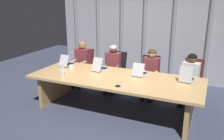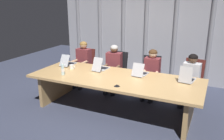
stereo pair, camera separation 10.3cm
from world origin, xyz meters
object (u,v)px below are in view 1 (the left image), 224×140
at_px(laptop_left_mid, 101,67).
at_px(person_left_mid, 112,66).
at_px(person_right_mid, 190,76).
at_px(office_chair_left_mid, 115,76).
at_px(office_chair_center, 150,81).
at_px(person_center, 150,71).
at_px(coffee_mug_near, 71,67).
at_px(office_chair_right_mid, 190,86).
at_px(office_chair_left_end, 84,71).
at_px(laptop_center, 140,72).
at_px(person_left_end, 81,61).
at_px(conference_mic_left_side, 118,85).
at_px(laptop_left_end, 68,63).
at_px(water_bottle_primary, 63,70).
at_px(laptop_right_mid, 187,78).

bearing_deg(laptop_left_mid, person_left_mid, 3.81).
distance_m(laptop_left_mid, person_right_mid, 1.98).
distance_m(office_chair_left_mid, office_chair_center, 0.92).
xyz_separation_m(person_center, coffee_mug_near, (-1.64, -0.85, 0.12)).
height_order(office_chair_center, office_chair_right_mid, office_chair_right_mid).
xyz_separation_m(office_chair_left_mid, coffee_mug_near, (-0.68, -1.01, 0.42)).
xyz_separation_m(office_chair_left_end, person_left_mid, (0.94, -0.16, 0.31)).
relative_size(office_chair_right_mid, person_right_mid, 0.86).
xyz_separation_m(laptop_center, person_right_mid, (0.95, 0.61, -0.14)).
distance_m(office_chair_left_mid, coffee_mug_near, 1.29).
bearing_deg(person_center, laptop_center, -5.66).
bearing_deg(person_left_end, office_chair_center, 97.56).
height_order(office_chair_left_mid, office_chair_center, office_chair_left_mid).
relative_size(laptop_left_mid, person_right_mid, 0.41).
relative_size(office_chair_left_mid, conference_mic_left_side, 8.91).
bearing_deg(coffee_mug_near, laptop_left_end, 137.08).
bearing_deg(water_bottle_primary, office_chair_left_end, 104.13).
distance_m(laptop_left_end, office_chair_right_mid, 2.94).
bearing_deg(office_chair_right_mid, laptop_center, -42.40).
distance_m(office_chair_left_mid, conference_mic_left_side, 1.79).
bearing_deg(conference_mic_left_side, coffee_mug_near, 157.26).
xyz_separation_m(laptop_left_mid, water_bottle_primary, (-0.56, -0.67, 0.06)).
xyz_separation_m(laptop_center, person_left_mid, (-0.92, 0.61, -0.12)).
distance_m(laptop_right_mid, office_chair_right_mid, 0.89).
xyz_separation_m(office_chair_center, person_left_end, (-1.84, -0.16, 0.33)).
distance_m(office_chair_left_end, office_chair_left_mid, 0.96).
distance_m(office_chair_center, coffee_mug_near, 1.93).
height_order(office_chair_right_mid, conference_mic_left_side, office_chair_right_mid).
distance_m(laptop_left_mid, coffee_mug_near, 0.68).
bearing_deg(office_chair_right_mid, person_right_mid, 2.94).
bearing_deg(office_chair_center, laptop_left_end, -76.10).
xyz_separation_m(laptop_center, office_chair_left_end, (-1.85, 0.77, -0.43)).
bearing_deg(person_left_mid, laptop_left_end, -61.36).
xyz_separation_m(laptop_left_mid, office_chair_left_mid, (0.03, 0.79, -0.43)).
bearing_deg(office_chair_right_mid, person_left_mid, -76.12).
relative_size(office_chair_left_end, person_left_mid, 0.82).
xyz_separation_m(laptop_left_mid, person_right_mid, (1.88, 0.63, -0.14)).
bearing_deg(laptop_left_end, person_right_mid, -79.23).
relative_size(laptop_left_end, coffee_mug_near, 3.38).
relative_size(laptop_left_end, office_chair_center, 0.48).
xyz_separation_m(laptop_left_mid, office_chair_right_mid, (1.90, 0.79, -0.43)).
relative_size(laptop_left_mid, office_chair_center, 0.50).
bearing_deg(person_right_mid, laptop_left_end, -72.02).
bearing_deg(laptop_left_end, person_center, -73.77).
height_order(office_chair_left_end, coffee_mug_near, office_chair_left_end).
relative_size(office_chair_left_mid, office_chair_center, 1.03).
bearing_deg(person_left_mid, office_chair_center, 94.34).
bearing_deg(water_bottle_primary, office_chair_left_mid, 67.95).
xyz_separation_m(laptop_right_mid, office_chair_center, (-0.93, 0.77, -0.45)).
bearing_deg(office_chair_center, laptop_right_mid, 41.94).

